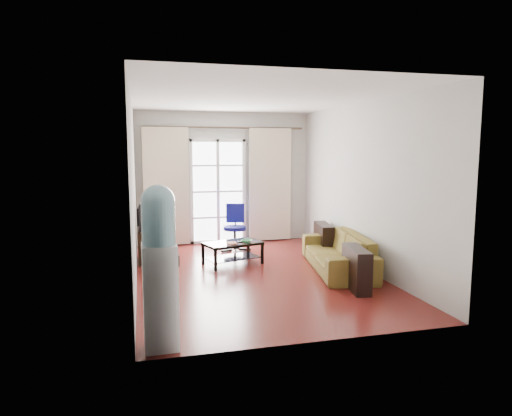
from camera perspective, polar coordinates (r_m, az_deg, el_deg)
The scene contains 20 objects.
floor at distance 7.22m, azimuth -0.10°, elevation -8.27°, with size 5.20×5.20×0.00m, color maroon.
ceiling at distance 6.99m, azimuth -0.11°, elevation 13.56°, with size 5.20×5.20×0.00m, color white.
wall_back at distance 9.51m, azimuth -3.96°, elevation 3.77°, with size 3.60×0.02×2.70m, color beige.
wall_front at distance 4.52m, azimuth 8.01°, elevation -0.31°, with size 3.60×0.02×2.70m, color beige.
wall_left at distance 6.77m, azimuth -15.06°, elevation 2.06°, with size 0.02×5.20×2.70m, color beige.
wall_right at distance 7.62m, azimuth 13.15°, elevation 2.69°, with size 0.02×5.20×2.70m, color beige.
french_door at distance 9.45m, azimuth -4.78°, elevation 2.07°, with size 1.16×0.06×2.15m.
curtain_rod at distance 9.41m, azimuth -3.90°, elevation 10.01°, with size 0.04×0.04×3.30m, color #4C3F2D.
curtain_left at distance 9.26m, azimuth -11.14°, elevation 2.62°, with size 0.90×0.07×2.35m, color beige.
curtain_right at distance 9.62m, azimuth 1.76°, elevation 2.93°, with size 0.90×0.07×2.35m, color beige.
radiator at distance 9.71m, azimuth 0.86°, elevation -2.20°, with size 0.64×0.12×0.64m, color #969699.
sofa at distance 7.53m, azimuth 10.17°, elevation -5.41°, with size 1.13×2.13×0.59m, color brown.
coffee_table at distance 7.78m, azimuth -2.93°, elevation -5.26°, with size 1.06×0.79×0.38m.
bowl at distance 7.69m, azimuth -1.19°, elevation -4.18°, with size 0.24×0.24×0.05m, color #308542.
book at distance 7.61m, azimuth -3.59°, elevation -4.42°, with size 0.16×0.21×0.02m, color maroon.
remote at distance 7.70m, azimuth -1.81°, elevation -4.26°, with size 0.17×0.05×0.02m, color black.
tv_stand at distance 8.22m, azimuth -12.70°, elevation -4.49°, with size 0.51×0.77×0.56m, color black.
crt_tv at distance 8.11m, azimuth -12.79°, elevation -0.95°, with size 0.55×0.54×0.47m.
task_chair at distance 8.81m, azimuth -2.65°, elevation -3.64°, with size 0.74×0.74×0.90m.
water_cooler at distance 4.53m, azimuth -11.95°, elevation -6.87°, with size 0.36×0.33×1.62m.
Camera 1 is at (-1.70, -6.74, 1.95)m, focal length 32.00 mm.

